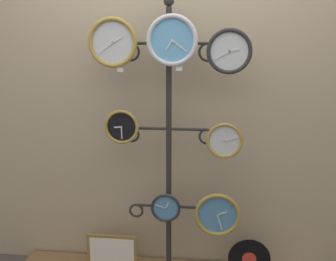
# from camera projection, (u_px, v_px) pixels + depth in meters

# --- Properties ---
(shop_wall) EXTENTS (4.40, 0.04, 2.80)m
(shop_wall) POSITION_uv_depth(u_px,v_px,m) (171.00, 84.00, 2.75)
(shop_wall) COLOR tan
(shop_wall) RESTS_ON ground_plane
(display_stand) EXTENTS (0.63, 0.41, 1.98)m
(display_stand) POSITION_uv_depth(u_px,v_px,m) (169.00, 193.00, 2.77)
(display_stand) COLOR #282623
(display_stand) RESTS_ON ground_plane
(clock_top_left) EXTENTS (0.32, 0.04, 0.32)m
(clock_top_left) POSITION_uv_depth(u_px,v_px,m) (113.00, 42.00, 2.48)
(clock_top_left) COLOR silver
(clock_top_center) EXTENTS (0.32, 0.04, 0.32)m
(clock_top_center) POSITION_uv_depth(u_px,v_px,m) (172.00, 40.00, 2.42)
(clock_top_center) COLOR #60A8DB
(clock_top_right) EXTENTS (0.28, 0.04, 0.28)m
(clock_top_right) POSITION_uv_depth(u_px,v_px,m) (229.00, 51.00, 2.39)
(clock_top_right) COLOR silver
(clock_middle_left) EXTENTS (0.23, 0.04, 0.23)m
(clock_middle_left) POSITION_uv_depth(u_px,v_px,m) (122.00, 127.00, 2.58)
(clock_middle_left) COLOR black
(clock_middle_right) EXTENTS (0.24, 0.04, 0.24)m
(clock_middle_right) POSITION_uv_depth(u_px,v_px,m) (225.00, 141.00, 2.54)
(clock_middle_right) COLOR silver
(clock_bottom_center) EXTENTS (0.21, 0.04, 0.21)m
(clock_bottom_center) POSITION_uv_depth(u_px,v_px,m) (166.00, 208.00, 2.68)
(clock_bottom_center) COLOR #4C84B2
(clock_bottom_right) EXTENTS (0.31, 0.04, 0.31)m
(clock_bottom_right) POSITION_uv_depth(u_px,v_px,m) (217.00, 215.00, 2.64)
(clock_bottom_right) COLOR #4C84B2
(vinyl_record) EXTENTS (0.29, 0.01, 0.29)m
(vinyl_record) POSITION_uv_depth(u_px,v_px,m) (249.00, 259.00, 2.75)
(vinyl_record) COLOR black
(vinyl_record) RESTS_ON low_shelf
(picture_frame) EXTENTS (0.37, 0.02, 0.26)m
(picture_frame) POSITION_uv_depth(u_px,v_px,m) (112.00, 252.00, 2.87)
(picture_frame) COLOR olive
(picture_frame) RESTS_ON low_shelf
(price_tag_upper) EXTENTS (0.04, 0.00, 0.03)m
(price_tag_upper) POSITION_uv_depth(u_px,v_px,m) (120.00, 70.00, 2.51)
(price_tag_upper) COLOR white
(price_tag_mid) EXTENTS (0.04, 0.00, 0.03)m
(price_tag_mid) POSITION_uv_depth(u_px,v_px,m) (179.00, 68.00, 2.45)
(price_tag_mid) COLOR white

